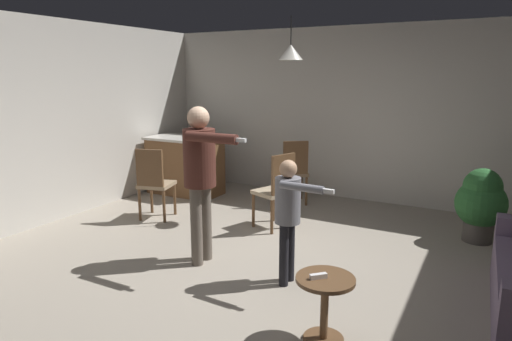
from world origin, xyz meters
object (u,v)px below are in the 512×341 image
Objects in this scene: dining_chair_by_counter at (277,188)px; spare_remote_on_table at (318,276)px; kitchen_counter at (185,165)px; side_table_by_couch at (325,302)px; dining_chair_centre_back at (154,181)px; dining_chair_near_wall at (294,169)px; person_adult at (201,168)px; potted_plant_corner at (481,202)px; person_child at (289,208)px.

spare_remote_on_table is (1.36, -2.13, -0.01)m from dining_chair_by_counter.
kitchen_counter is 4.59m from side_table_by_couch.
dining_chair_by_counter is 1.71m from dining_chair_centre_back.
kitchen_counter is 1.26× the size of dining_chair_centre_back.
dining_chair_near_wall reaches higher than side_table_by_couch.
dining_chair_near_wall is at bearing 34.21° from dining_chair_by_counter.
person_adult is 1.42m from dining_chair_by_counter.
dining_chair_by_counter is 2.44m from potted_plant_corner.
spare_remote_on_table is (1.60, -0.81, -0.49)m from person_adult.
dining_chair_by_counter and dining_chair_centre_back have the same top height.
kitchen_counter is 1.26× the size of dining_chair_near_wall.
dining_chair_by_counter is at bearing -147.52° from person_child.
kitchen_counter is 1.38m from dining_chair_centre_back.
side_table_by_couch is 2.99m from potted_plant_corner.
dining_chair_by_counter is 7.69× the size of spare_remote_on_table.
side_table_by_couch is 0.43× the size of person_child.
spare_remote_on_table is at bearing 62.92° from person_adult.
dining_chair_centre_back is (-1.38, -1.59, 0.00)m from dining_chair_near_wall.
potted_plant_corner is at bearing 1.54° from dining_chair_centre_back.
dining_chair_by_counter is 1.00× the size of dining_chair_centre_back.
potted_plant_corner is 6.89× the size of spare_remote_on_table.
side_table_by_couch is (3.52, -2.95, -0.15)m from kitchen_counter.
spare_remote_on_table is (-0.04, -0.04, 0.21)m from side_table_by_couch.
dining_chair_near_wall is (-1.03, 2.49, -0.21)m from person_child.
potted_plant_corner is (2.33, 0.75, -0.05)m from dining_chair_by_counter.
person_adult reaches higher than spare_remote_on_table.
dining_chair_by_counter is at bearing -0.18° from dining_chair_centre_back.
dining_chair_by_counter is at bearing -111.65° from dining_chair_near_wall.
dining_chair_by_counter is at bearing -22.14° from kitchen_counter.
person_adult reaches higher than dining_chair_by_counter.
dining_chair_near_wall is (1.85, 0.29, 0.07)m from kitchen_counter.
kitchen_counter reaches higher than spare_remote_on_table.
dining_chair_by_counter is (0.24, 1.32, -0.49)m from person_adult.
person_child is at bearing 88.44° from person_adult.
dining_chair_centre_back is (-1.41, 0.87, -0.49)m from person_adult.
dining_chair_centre_back is at bearing -107.65° from person_child.
potted_plant_corner is at bearing 71.49° from spare_remote_on_table.
side_table_by_couch is at bearing 43.12° from person_child.
kitchen_counter is at bearing 139.31° from spare_remote_on_table.
dining_chair_centre_back is at bearing -163.24° from potted_plant_corner.
potted_plant_corner is (2.56, 2.07, -0.54)m from person_adult.
dining_chair_near_wall is 7.69× the size of spare_remote_on_table.
dining_chair_near_wall is at bearing -154.75° from person_child.
person_adult is at bearing 154.82° from side_table_by_couch.
spare_remote_on_table reaches higher than side_table_by_couch.
potted_plant_corner is at bearing 128.71° from person_adult.
dining_chair_by_counter is (2.11, -0.86, 0.07)m from kitchen_counter.
person_adult reaches higher than side_table_by_couch.
side_table_by_couch is 3.65m from dining_chair_near_wall.
kitchen_counter reaches higher than side_table_by_couch.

